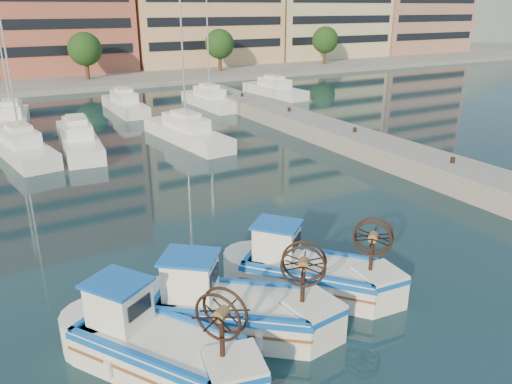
{
  "coord_description": "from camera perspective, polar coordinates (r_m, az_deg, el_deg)",
  "views": [
    {
      "loc": [
        -8.64,
        -11.02,
        9.03
      ],
      "look_at": [
        1.28,
        6.56,
        1.5
      ],
      "focal_mm": 35.0,
      "sensor_mm": 36.0,
      "label": 1
    }
  ],
  "objects": [
    {
      "name": "hill_east",
      "position": [
        191.89,
        22.34,
        16.31
      ],
      "size": [
        160.0,
        160.0,
        50.0
      ],
      "primitive_type": "cone",
      "color": "slate",
      "rests_on": "ground"
    },
    {
      "name": "yacht_marina",
      "position": [
        40.26,
        -20.6,
        6.96
      ],
      "size": [
        41.3,
        23.0,
        11.5
      ],
      "color": "white",
      "rests_on": "ground"
    },
    {
      "name": "ground",
      "position": [
        16.66,
        7.46,
        -12.56
      ],
      "size": [
        300.0,
        300.0,
        0.0
      ],
      "primitive_type": "plane",
      "color": "#1A3643",
      "rests_on": "ground"
    },
    {
      "name": "quay",
      "position": [
        30.02,
        18.48,
        3.07
      ],
      "size": [
        3.0,
        60.0,
        1.2
      ],
      "primitive_type": "cube",
      "color": "gray",
      "rests_on": "ground"
    },
    {
      "name": "fishing_boat_c",
      "position": [
        16.87,
        5.94,
        -8.82
      ],
      "size": [
        4.39,
        4.67,
        2.95
      ],
      "rotation": [
        0.0,
        0.0,
        0.71
      ],
      "color": "white",
      "rests_on": "ground"
    },
    {
      "name": "fishing_boat_a",
      "position": [
        13.76,
        -11.46,
        -16.62
      ],
      "size": [
        4.13,
        4.91,
        3.0
      ],
      "rotation": [
        0.0,
        0.0,
        0.57
      ],
      "color": "white",
      "rests_on": "ground"
    },
    {
      "name": "fishing_boat_b",
      "position": [
        14.87,
        -3.04,
        -12.98
      ],
      "size": [
        4.9,
        4.47,
        3.06
      ],
      "rotation": [
        0.0,
        0.0,
        0.9
      ],
      "color": "white",
      "rests_on": "ground"
    }
  ]
}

